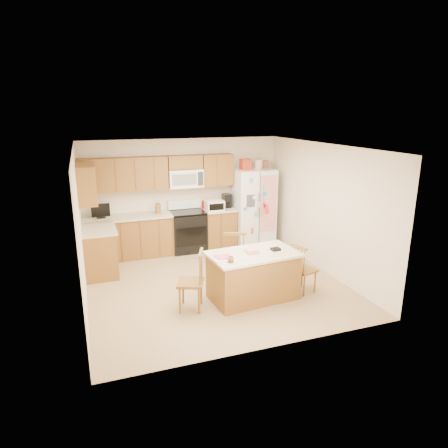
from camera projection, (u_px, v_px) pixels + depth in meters
name	position (u px, v px, depth m)	size (l,w,h in m)	color
ground	(214.00, 283.00, 7.42)	(4.50, 4.50, 0.00)	#99785C
room_shell	(214.00, 208.00, 7.03)	(4.60, 4.60, 2.52)	beige
cabinetry	(144.00, 217.00, 8.48)	(3.36, 1.56, 2.15)	brown
stove	(188.00, 230.00, 9.05)	(0.76, 0.65, 1.13)	black
refrigerator	(253.00, 206.00, 9.37)	(0.90, 0.79, 2.04)	white
island	(253.00, 275.00, 6.73)	(1.56, 1.00, 0.90)	brown
windsor_chair_left	(192.00, 282.00, 6.34)	(0.53, 0.54, 0.98)	brown
windsor_chair_back	(234.00, 257.00, 7.40)	(0.53, 0.51, 0.99)	brown
windsor_chair_right	(303.00, 270.00, 6.95)	(0.46, 0.47, 0.88)	brown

